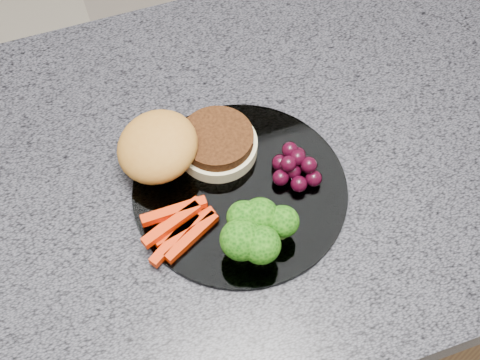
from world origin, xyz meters
The scene contains 7 objects.
island_cabinet centered at (0.00, 0.00, 0.43)m, with size 1.20×0.60×0.86m, color brown.
countertop centered at (0.00, 0.00, 0.88)m, with size 1.20×0.60×0.04m, color #46464F.
plate centered at (0.06, -0.04, 0.90)m, with size 0.26×0.26×0.01m, color white.
burger centered at (0.01, 0.02, 0.93)m, with size 0.18×0.11×0.05m.
carrot_sticks centered at (-0.02, -0.07, 0.91)m, with size 0.09×0.07×0.02m.
broccoli centered at (0.05, -0.12, 0.94)m, with size 0.09×0.08×0.06m.
grape_bunch centered at (0.13, -0.05, 0.92)m, with size 0.06×0.06×0.04m.
Camera 1 is at (-0.08, -0.44, 1.59)m, focal length 50.00 mm.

